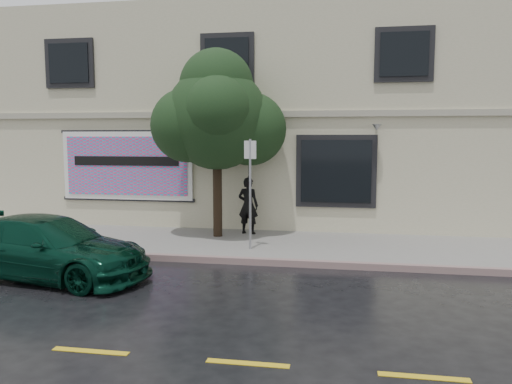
# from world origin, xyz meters

# --- Properties ---
(ground) EXTENTS (90.00, 90.00, 0.00)m
(ground) POSITION_xyz_m (0.00, 0.00, 0.00)
(ground) COLOR black
(ground) RESTS_ON ground
(sidewalk) EXTENTS (20.00, 3.50, 0.15)m
(sidewalk) POSITION_xyz_m (0.00, 3.25, 0.07)
(sidewalk) COLOR gray
(sidewalk) RESTS_ON ground
(curb) EXTENTS (20.00, 0.18, 0.16)m
(curb) POSITION_xyz_m (0.00, 1.50, 0.07)
(curb) COLOR slate
(curb) RESTS_ON ground
(road_marking) EXTENTS (19.00, 0.12, 0.01)m
(road_marking) POSITION_xyz_m (0.00, -3.50, 0.01)
(road_marking) COLOR gold
(road_marking) RESTS_ON ground
(building) EXTENTS (20.00, 8.12, 7.00)m
(building) POSITION_xyz_m (0.00, 9.00, 3.50)
(building) COLOR beige
(building) RESTS_ON ground
(billboard) EXTENTS (4.30, 0.16, 2.20)m
(billboard) POSITION_xyz_m (-3.20, 4.92, 2.05)
(billboard) COLOR white
(billboard) RESTS_ON ground
(car) EXTENTS (4.68, 2.64, 1.29)m
(car) POSITION_xyz_m (-2.64, -0.28, 0.64)
(car) COLOR #083122
(car) RESTS_ON ground
(pedestrian) EXTENTS (0.65, 0.49, 1.64)m
(pedestrian) POSITION_xyz_m (0.72, 4.40, 0.97)
(pedestrian) COLOR black
(pedestrian) RESTS_ON sidewalk
(umbrella) EXTENTS (1.07, 1.07, 0.67)m
(umbrella) POSITION_xyz_m (0.72, 4.40, 2.12)
(umbrella) COLOR black
(umbrella) RESTS_ON pedestrian
(street_tree) EXTENTS (2.83, 2.83, 4.71)m
(street_tree) POSITION_xyz_m (-0.06, 3.89, 3.43)
(street_tree) COLOR #2E2114
(street_tree) RESTS_ON sidewalk
(sign_pole) EXTENTS (0.32, 0.14, 2.74)m
(sign_pole) POSITION_xyz_m (1.14, 2.45, 1.78)
(sign_pole) COLOR #999BA2
(sign_pole) RESTS_ON sidewalk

